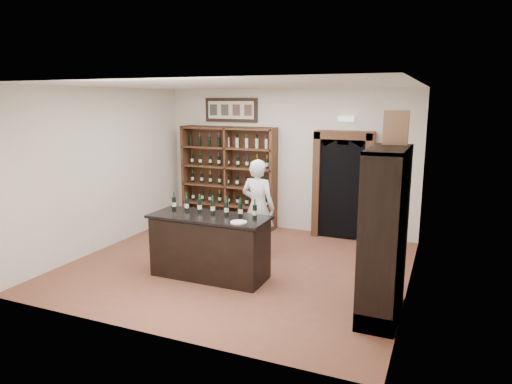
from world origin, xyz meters
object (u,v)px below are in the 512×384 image
Objects in this scene: tasting_counter at (210,247)px; wine_crate at (396,128)px; side_cabinet at (386,260)px; counter_bottle_0 at (174,203)px; shopkeeper at (258,207)px; wine_shelf at (229,176)px.

tasting_counter is 4.28× the size of wine_crate.
tasting_counter is 2.75m from side_cabinet.
side_cabinet is at bearing -87.95° from wine_crate.
counter_bottle_0 is 0.68× the size of wine_crate.
shopkeeper is (1.00, 1.19, -0.23)m from counter_bottle_0.
side_cabinet is (3.44, -0.42, -0.35)m from counter_bottle_0.
shopkeeper is at bearing 146.62° from side_cabinet.
shopkeeper is at bearing -49.64° from wine_shelf.
shopkeeper is at bearing 78.10° from tasting_counter.
wine_crate reaches higher than side_cabinet.
side_cabinet is at bearing 151.51° from shopkeeper.
counter_bottle_0 is (0.38, -2.81, 0.01)m from wine_shelf.
shopkeeper is at bearing 50.03° from counter_bottle_0.
wine_shelf is at bearing -44.75° from shopkeeper.
side_cabinet is (2.72, -0.30, 0.26)m from tasting_counter.
wine_crate reaches higher than tasting_counter.
wine_shelf is 3.19m from tasting_counter.
wine_shelf is at bearing 143.62° from wine_crate.
tasting_counter is at bearing -177.65° from wine_crate.
side_cabinet is at bearing -40.21° from wine_shelf.
wine_crate is (-0.01, 0.40, 1.67)m from side_cabinet.
wine_crate is at bearing 91.81° from side_cabinet.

